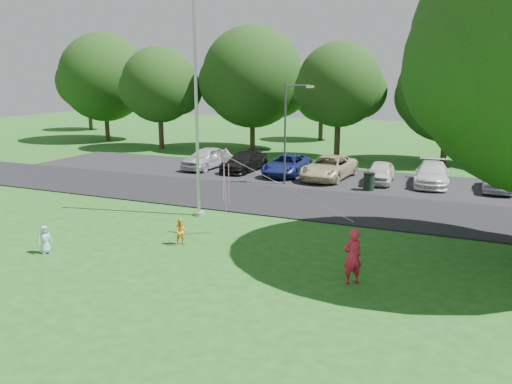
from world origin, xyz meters
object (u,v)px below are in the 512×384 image
at_px(trash_can, 369,182).
at_px(child_yellow, 181,232).
at_px(flagpole, 197,124).
at_px(street_lamp, 289,125).
at_px(woman, 352,257).
at_px(kite, 228,168).
at_px(child_blue, 45,240).

xyz_separation_m(trash_can, child_yellow, (-4.79, -11.88, -0.01)).
xyz_separation_m(flagpole, street_lamp, (1.59, 7.76, -0.64)).
xyz_separation_m(trash_can, woman, (1.89, -12.94, 0.35)).
xyz_separation_m(woman, kite, (-5.48, 2.66, 1.89)).
bearing_deg(flagpole, woman, -31.34).
xyz_separation_m(flagpole, child_blue, (-2.58, -6.58, -3.65)).
bearing_deg(child_blue, woman, -53.91).
xyz_separation_m(child_yellow, child_blue, (-4.01, -2.70, 0.00)).
distance_m(trash_can, kite, 11.11).
bearing_deg(child_blue, street_lamp, 11.18).
distance_m(flagpole, kite, 3.76).
height_order(flagpole, woman, flagpole).
distance_m(flagpole, woman, 10.06).
bearing_deg(kite, flagpole, 141.98).
distance_m(street_lamp, child_blue, 15.24).
bearing_deg(woman, flagpole, -73.10).
xyz_separation_m(child_yellow, kite, (1.21, 1.60, 2.25)).
height_order(street_lamp, woman, street_lamp).
bearing_deg(trash_can, child_blue, -121.12).
distance_m(child_yellow, child_blue, 4.83).
bearing_deg(kite, street_lamp, 98.75).
xyz_separation_m(flagpole, child_yellow, (1.43, -3.88, -3.66)).
xyz_separation_m(street_lamp, kite, (1.05, -10.04, -0.76)).
xyz_separation_m(street_lamp, child_blue, (-4.17, -14.34, -3.01)).
bearing_deg(street_lamp, kite, -104.28).
relative_size(flagpole, kite, 1.69).
height_order(street_lamp, child_yellow, street_lamp).
distance_m(trash_can, woman, 13.08).
xyz_separation_m(woman, child_yellow, (-6.69, 1.06, -0.35)).
distance_m(street_lamp, woman, 14.53).
bearing_deg(child_yellow, trash_can, 34.28).
bearing_deg(woman, kite, -67.69).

